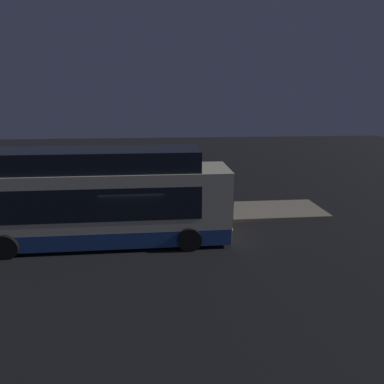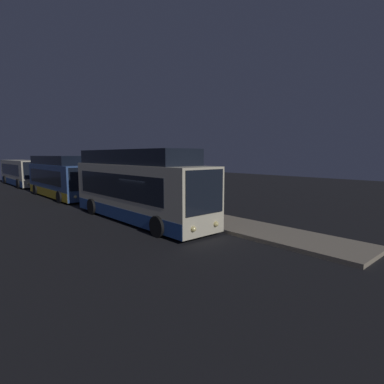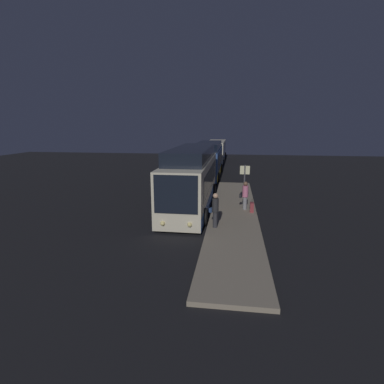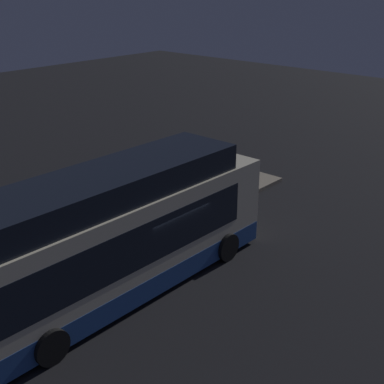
{
  "view_description": "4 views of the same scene",
  "coord_description": "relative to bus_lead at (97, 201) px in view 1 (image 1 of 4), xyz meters",
  "views": [
    {
      "loc": [
        1.35,
        -12.27,
        5.89
      ],
      "look_at": [
        2.52,
        0.72,
        1.96
      ],
      "focal_mm": 28.0,
      "sensor_mm": 36.0,
      "label": 1
    },
    {
      "loc": [
        13.29,
        -8.9,
        3.75
      ],
      "look_at": [
        2.52,
        0.72,
        1.96
      ],
      "focal_mm": 28.0,
      "sensor_mm": 36.0,
      "label": 2
    },
    {
      "loc": [
        18.17,
        2.92,
        5.5
      ],
      "look_at": [
        2.52,
        0.72,
        1.96
      ],
      "focal_mm": 28.0,
      "sensor_mm": 36.0,
      "label": 3
    },
    {
      "loc": [
        -10.75,
        -11.17,
        9.22
      ],
      "look_at": [
        2.52,
        0.72,
        1.96
      ],
      "focal_mm": 50.0,
      "sensor_mm": 36.0,
      "label": 4
    }
  ],
  "objects": [
    {
      "name": "passenger_boarding",
      "position": [
        4.57,
        1.89,
        -0.63
      ],
      "size": [
        0.57,
        0.59,
        1.86
      ],
      "rotation": [
        0.0,
        0.0,
        2.42
      ],
      "color": "#2D2D33",
      "rests_on": "platform"
    },
    {
      "name": "passenger_waiting",
      "position": [
        0.81,
        3.56,
        -0.67
      ],
      "size": [
        0.44,
        0.6,
        1.82
      ],
      "rotation": [
        0.0,
        0.0,
        2.96
      ],
      "color": "gray",
      "rests_on": "platform"
    },
    {
      "name": "bus_lead",
      "position": [
        0.0,
        0.0,
        0.0
      ],
      "size": [
        11.19,
        2.82,
        4.05
      ],
      "color": "beige",
      "rests_on": "ground"
    },
    {
      "name": "sign_post",
      "position": [
        0.15,
        3.53,
        0.09
      ],
      "size": [
        0.1,
        0.63,
        2.79
      ],
      "color": "#4C4C51",
      "rests_on": "platform"
    },
    {
      "name": "platform",
      "position": [
        1.6,
        2.89,
        -1.75
      ],
      "size": [
        20.0,
        2.82,
        0.18
      ],
      "color": "gray",
      "rests_on": "ground"
    },
    {
      "name": "suitcase",
      "position": [
        1.36,
        4.0,
        -1.36
      ],
      "size": [
        0.44,
        0.23,
        0.84
      ],
      "color": "maroon",
      "rests_on": "platform"
    },
    {
      "name": "ground",
      "position": [
        1.6,
        -0.12,
        -1.84
      ],
      "size": [
        80.0,
        80.0,
        0.0
      ],
      "primitive_type": "plane",
      "color": "black"
    }
  ]
}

